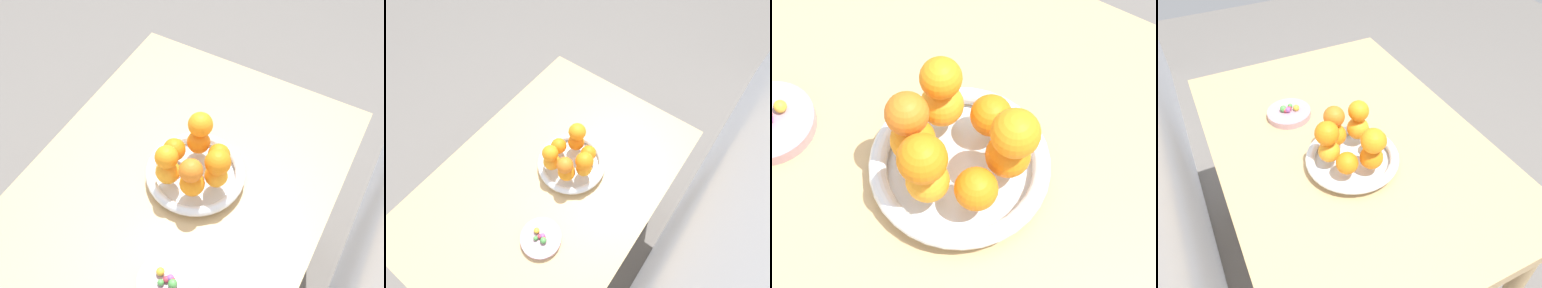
% 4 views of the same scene
% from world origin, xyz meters
% --- Properties ---
extents(dining_table, '(1.10, 0.76, 0.74)m').
position_xyz_m(dining_table, '(0.00, 0.00, 0.65)').
color(dining_table, tan).
rests_on(dining_table, ground_plane).
extents(fruit_bowl, '(0.26, 0.26, 0.04)m').
position_xyz_m(fruit_bowl, '(-0.10, 0.03, 0.76)').
color(fruit_bowl, silver).
rests_on(fruit_bowl, dining_table).
extents(candy_dish, '(0.14, 0.14, 0.02)m').
position_xyz_m(candy_dish, '(0.18, 0.12, 0.75)').
color(candy_dish, '#B28C99').
rests_on(candy_dish, dining_table).
extents(orange_0, '(0.06, 0.06, 0.06)m').
position_xyz_m(orange_0, '(-0.16, 0.01, 0.81)').
color(orange_0, orange).
rests_on(orange_0, fruit_bowl).
extents(orange_1, '(0.06, 0.06, 0.06)m').
position_xyz_m(orange_1, '(-0.11, -0.04, 0.81)').
color(orange_1, orange).
rests_on(orange_1, fruit_bowl).
extents(orange_2, '(0.06, 0.06, 0.06)m').
position_xyz_m(orange_2, '(-0.04, -0.01, 0.81)').
color(orange_2, orange).
rests_on(orange_2, fruit_bowl).
extents(orange_3, '(0.06, 0.06, 0.06)m').
position_xyz_m(orange_3, '(-0.04, 0.06, 0.81)').
color(orange_3, orange).
rests_on(orange_3, fruit_bowl).
extents(orange_4, '(0.06, 0.06, 0.06)m').
position_xyz_m(orange_4, '(-0.09, 0.10, 0.81)').
color(orange_4, orange).
rests_on(orange_4, fruit_bowl).
extents(orange_5, '(0.06, 0.06, 0.06)m').
position_xyz_m(orange_5, '(-0.15, 0.07, 0.81)').
color(orange_5, orange).
rests_on(orange_5, fruit_bowl).
extents(orange_6, '(0.06, 0.06, 0.06)m').
position_xyz_m(orange_6, '(-0.04, -0.01, 0.87)').
color(orange_6, orange).
rests_on(orange_6, orange_2).
extents(orange_7, '(0.06, 0.06, 0.06)m').
position_xyz_m(orange_7, '(-0.17, 0.01, 0.87)').
color(orange_7, orange).
rests_on(orange_7, orange_0).
extents(orange_8, '(0.06, 0.06, 0.06)m').
position_xyz_m(orange_8, '(-0.04, 0.06, 0.87)').
color(orange_8, orange).
rests_on(orange_8, orange_3).
extents(orange_9, '(0.06, 0.06, 0.06)m').
position_xyz_m(orange_9, '(-0.09, 0.10, 0.87)').
color(orange_9, orange).
rests_on(orange_9, orange_4).
extents(candy_ball_0, '(0.02, 0.02, 0.02)m').
position_xyz_m(candy_ball_0, '(0.18, 0.09, 0.77)').
color(candy_ball_0, gold).
rests_on(candy_ball_0, candy_dish).
extents(candy_ball_1, '(0.01, 0.01, 0.01)m').
position_xyz_m(candy_ball_1, '(0.18, 0.11, 0.77)').
color(candy_ball_1, '#C6384C').
rests_on(candy_ball_1, candy_dish).
extents(candy_ball_2, '(0.02, 0.02, 0.02)m').
position_xyz_m(candy_ball_2, '(0.20, 0.11, 0.77)').
color(candy_ball_2, '#4C9947').
rests_on(candy_ball_2, candy_dish).
extents(candy_ball_3, '(0.02, 0.02, 0.02)m').
position_xyz_m(candy_ball_3, '(0.18, 0.12, 0.77)').
color(candy_ball_3, '#8C4C99').
rests_on(candy_ball_3, candy_dish).
extents(candy_ball_4, '(0.02, 0.02, 0.02)m').
position_xyz_m(candy_ball_4, '(0.19, 0.13, 0.77)').
color(candy_ball_4, '#4C9947').
rests_on(candy_ball_4, candy_dish).
extents(candy_ball_5, '(0.02, 0.02, 0.02)m').
position_xyz_m(candy_ball_5, '(0.18, 0.13, 0.77)').
color(candy_ball_5, '#C6384C').
rests_on(candy_ball_5, candy_dish).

